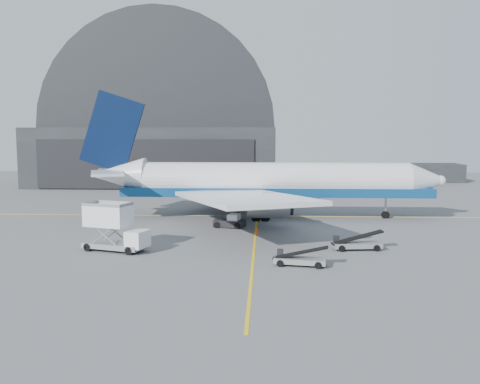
{
  "coord_description": "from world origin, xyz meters",
  "views": [
    {
      "loc": [
        0.98,
        -50.35,
        11.14
      ],
      "look_at": [
        -1.76,
        8.58,
        4.5
      ],
      "focal_mm": 40.0,
      "sensor_mm": 36.0,
      "label": 1
    }
  ],
  "objects_px": {
    "catering_truck": "(113,228)",
    "belt_loader_b": "(356,244)",
    "pushback_tug": "(230,222)",
    "airliner": "(261,182)",
    "belt_loader_a": "(299,259)"
  },
  "relations": [
    {
      "from": "belt_loader_b",
      "to": "pushback_tug",
      "type": "bearing_deg",
      "value": 131.38
    },
    {
      "from": "belt_loader_a",
      "to": "belt_loader_b",
      "type": "relative_size",
      "value": 0.95
    },
    {
      "from": "pushback_tug",
      "to": "belt_loader_b",
      "type": "xyz_separation_m",
      "value": [
        12.73,
        -11.5,
        -0.04
      ]
    },
    {
      "from": "pushback_tug",
      "to": "belt_loader_a",
      "type": "relative_size",
      "value": 0.83
    },
    {
      "from": "pushback_tug",
      "to": "belt_loader_b",
      "type": "relative_size",
      "value": 0.78
    },
    {
      "from": "catering_truck",
      "to": "pushback_tug",
      "type": "height_order",
      "value": "catering_truck"
    },
    {
      "from": "catering_truck",
      "to": "belt_loader_b",
      "type": "distance_m",
      "value": 23.01
    },
    {
      "from": "catering_truck",
      "to": "pushback_tug",
      "type": "relative_size",
      "value": 1.71
    },
    {
      "from": "airliner",
      "to": "catering_truck",
      "type": "bearing_deg",
      "value": -123.75
    },
    {
      "from": "airliner",
      "to": "belt_loader_b",
      "type": "distance_m",
      "value": 21.49
    },
    {
      "from": "airliner",
      "to": "belt_loader_a",
      "type": "relative_size",
      "value": 10.13
    },
    {
      "from": "airliner",
      "to": "belt_loader_b",
      "type": "relative_size",
      "value": 9.59
    },
    {
      "from": "catering_truck",
      "to": "belt_loader_a",
      "type": "xyz_separation_m",
      "value": [
        17.11,
        -4.88,
        -1.63
      ]
    },
    {
      "from": "catering_truck",
      "to": "belt_loader_b",
      "type": "bearing_deg",
      "value": 21.52
    },
    {
      "from": "catering_truck",
      "to": "belt_loader_a",
      "type": "relative_size",
      "value": 1.42
    }
  ]
}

